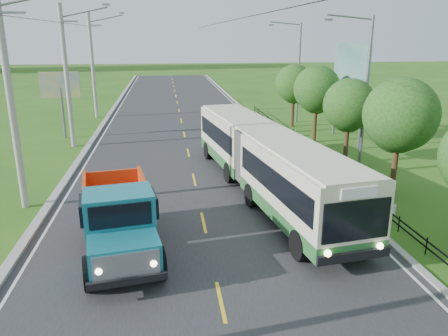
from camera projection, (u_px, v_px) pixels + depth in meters
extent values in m
plane|color=#295B15|center=(221.00, 302.00, 13.46)|extent=(240.00, 240.00, 0.00)
cube|color=#28282B|center=(187.00, 146.00, 32.42)|extent=(14.00, 120.00, 0.02)
cube|color=#9E9E99|center=(87.00, 148.00, 31.48)|extent=(0.40, 120.00, 0.15)
cube|color=#9E9E99|center=(280.00, 142.00, 33.32)|extent=(0.30, 120.00, 0.10)
cube|color=silver|center=(95.00, 149.00, 31.56)|extent=(0.12, 120.00, 0.00)
cube|color=silver|center=(274.00, 143.00, 33.26)|extent=(0.12, 120.00, 0.00)
cube|color=yellow|center=(221.00, 301.00, 13.45)|extent=(0.12, 2.20, 0.00)
cube|color=black|center=(318.00, 160.00, 27.67)|extent=(0.04, 40.00, 0.60)
cylinder|color=gray|center=(11.00, 103.00, 19.47)|extent=(0.32, 0.32, 10.00)
cube|color=slate|center=(11.00, 13.00, 18.43)|extent=(1.20, 0.10, 0.10)
cylinder|color=gray|center=(67.00, 78.00, 30.85)|extent=(0.32, 0.32, 10.00)
cube|color=slate|center=(69.00, 21.00, 29.80)|extent=(1.20, 0.10, 0.10)
cube|color=slate|center=(106.00, 4.00, 29.82)|extent=(0.50, 0.18, 0.12)
cylinder|color=gray|center=(93.00, 66.00, 42.22)|extent=(0.32, 0.32, 10.00)
cube|color=slate|center=(95.00, 25.00, 41.18)|extent=(1.20, 0.10, 0.10)
cube|color=slate|center=(122.00, 13.00, 41.19)|extent=(0.50, 0.18, 0.12)
cylinder|color=#382314|center=(395.00, 165.00, 21.81)|extent=(0.28, 0.28, 3.36)
sphere|color=#174413|center=(401.00, 115.00, 21.07)|extent=(3.60, 3.60, 3.60)
sphere|color=#174413|center=(397.00, 127.00, 21.78)|extent=(2.64, 2.64, 2.64)
cylinder|color=#382314|center=(346.00, 141.00, 27.54)|extent=(0.28, 0.28, 3.02)
sphere|color=#174413|center=(349.00, 105.00, 26.88)|extent=(3.24, 3.24, 3.24)
sphere|color=#174413|center=(348.00, 114.00, 27.57)|extent=(2.38, 2.38, 2.38)
cylinder|color=#382314|center=(315.00, 121.00, 33.20)|extent=(0.28, 0.28, 3.25)
sphere|color=#174413|center=(317.00, 89.00, 32.49)|extent=(3.48, 3.48, 3.48)
sphere|color=#174413|center=(317.00, 97.00, 33.19)|extent=(2.55, 2.55, 2.55)
cylinder|color=#382314|center=(293.00, 109.00, 38.91)|extent=(0.28, 0.28, 3.08)
sphere|color=#174413|center=(294.00, 83.00, 38.24)|extent=(3.30, 3.30, 3.30)
sphere|color=#174413|center=(294.00, 90.00, 38.93)|extent=(2.42, 2.42, 2.42)
cylinder|color=slate|center=(366.00, 93.00, 26.80)|extent=(0.20, 0.20, 9.00)
cylinder|color=slate|center=(350.00, 17.00, 25.34)|extent=(2.80, 0.10, 0.34)
cube|color=slate|center=(329.00, 20.00, 25.22)|extent=(0.45, 0.16, 0.12)
cylinder|color=slate|center=(299.00, 74.00, 40.07)|extent=(0.20, 0.20, 9.00)
cylinder|color=slate|center=(286.00, 23.00, 38.61)|extent=(2.80, 0.10, 0.34)
cube|color=slate|center=(271.00, 25.00, 38.49)|extent=(0.45, 0.16, 0.12)
cylinder|color=silver|center=(388.00, 209.00, 20.19)|extent=(0.64, 0.64, 0.40)
sphere|color=#174413|center=(389.00, 203.00, 20.12)|extent=(0.44, 0.44, 0.44)
cylinder|color=silver|center=(327.00, 161.00, 27.77)|extent=(0.64, 0.64, 0.40)
sphere|color=#174413|center=(327.00, 157.00, 27.70)|extent=(0.44, 0.44, 0.44)
cylinder|color=silver|center=(292.00, 134.00, 35.36)|extent=(0.64, 0.64, 0.40)
sphere|color=#174413|center=(292.00, 131.00, 35.28)|extent=(0.44, 0.44, 0.44)
cylinder|color=slate|center=(63.00, 113.00, 34.41)|extent=(0.20, 0.20, 4.00)
cube|color=yellow|center=(60.00, 85.00, 33.77)|extent=(3.00, 0.15, 2.00)
cylinder|color=slate|center=(361.00, 115.00, 30.89)|extent=(0.24, 0.24, 5.00)
cylinder|color=slate|center=(335.00, 104.00, 35.63)|extent=(0.24, 0.24, 5.00)
cube|color=#144C47|center=(351.00, 65.00, 32.30)|extent=(0.20, 6.00, 3.00)
cube|color=#28652E|center=(301.00, 208.00, 18.47)|extent=(3.85, 8.52, 0.60)
cube|color=beige|center=(302.00, 178.00, 18.08)|extent=(3.85, 8.52, 2.12)
cube|color=black|center=(302.00, 177.00, 18.07)|extent=(3.80, 7.88, 1.04)
cube|color=#28652E|center=(237.00, 154.00, 26.81)|extent=(3.78, 7.98, 0.60)
cube|color=beige|center=(237.00, 133.00, 26.41)|extent=(3.78, 7.98, 2.12)
cube|color=black|center=(237.00, 133.00, 26.41)|extent=(3.73, 7.34, 1.04)
cube|color=#4C4C4C|center=(263.00, 156.00, 22.46)|extent=(2.70, 1.44, 2.61)
cube|color=black|center=(357.00, 221.00, 14.32)|extent=(2.45, 0.41, 1.43)
cylinder|color=black|center=(299.00, 245.00, 15.87)|extent=(0.51, 1.18, 1.14)
cylinder|color=black|center=(359.00, 237.00, 16.51)|extent=(0.51, 1.18, 1.14)
cylinder|color=black|center=(251.00, 195.00, 20.82)|extent=(0.51, 1.18, 1.14)
cylinder|color=black|center=(299.00, 190.00, 21.46)|extent=(0.51, 1.18, 1.14)
cylinder|color=black|center=(229.00, 173.00, 24.25)|extent=(0.51, 1.18, 1.14)
cylinder|color=black|center=(271.00, 169.00, 24.89)|extent=(0.51, 1.18, 1.14)
cylinder|color=black|center=(208.00, 150.00, 28.90)|extent=(0.51, 1.18, 1.14)
cylinder|color=black|center=(243.00, 148.00, 29.54)|extent=(0.51, 1.18, 1.14)
cube|color=#157283|center=(124.00, 255.00, 13.90)|extent=(2.44, 1.83, 1.06)
cube|color=#157283|center=(120.00, 220.00, 15.21)|extent=(2.58, 2.05, 2.12)
cube|color=black|center=(119.00, 206.00, 15.05)|extent=(2.76, 1.78, 0.74)
cube|color=black|center=(120.00, 236.00, 16.28)|extent=(2.07, 6.46, 0.27)
cube|color=red|center=(115.00, 194.00, 17.62)|extent=(2.92, 3.54, 1.38)
cylinder|color=black|center=(90.00, 273.00, 13.96)|extent=(0.55, 1.21, 1.17)
cylinder|color=black|center=(159.00, 263.00, 14.58)|extent=(0.55, 1.21, 1.17)
cylinder|color=black|center=(89.00, 221.00, 17.85)|extent=(0.55, 1.21, 1.17)
cylinder|color=black|center=(144.00, 215.00, 18.47)|extent=(0.55, 1.21, 1.17)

